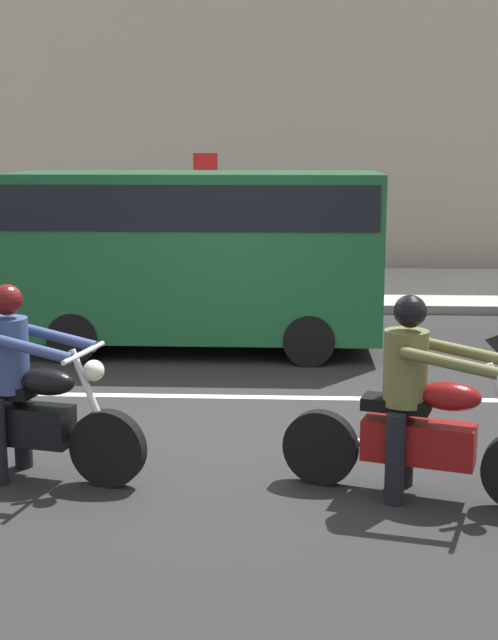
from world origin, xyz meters
The scene contains 9 objects.
ground_plane centered at (0.00, 0.00, 0.00)m, with size 80.00×80.00×0.00m, color black.
sidewalk_slab centered at (0.00, 8.00, 0.07)m, with size 40.00×4.40×0.14m, color #99968E.
building_facade centered at (0.00, 11.40, 4.51)m, with size 40.00×1.40×9.03m, color #A89E8E.
lane_marking_stripe centered at (-0.06, 0.90, 0.00)m, with size 18.00×0.14×0.01m, color silver.
motorcycle_with_rider_denim_blue centered at (-1.40, -1.52, 0.66)m, with size 2.07×0.80×1.61m.
motorcycle_with_rider_olive centered at (1.77, -1.78, 0.65)m, with size 2.11×0.90×1.59m.
parked_van_forest_green centered at (-0.47, 3.22, 1.36)m, with size 4.75×1.96×2.34m.
street_sign_post centered at (-0.78, 7.79, 1.62)m, with size 0.44×0.08×2.43m.
pedestrian_bystander centered at (1.53, 8.71, 1.07)m, with size 0.34×0.34×1.61m.
Camera 1 is at (0.79, -8.39, 2.71)m, focal length 49.92 mm.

